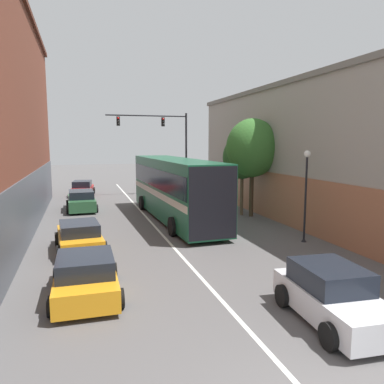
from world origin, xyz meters
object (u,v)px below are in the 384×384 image
bus (174,186)px  street_tree_near (242,158)px  traffic_signal_gantry (165,137)px  street_lamp (306,188)px  street_tree_far (252,148)px  parked_car_left_far (86,276)px  parked_car_left_near (79,237)px  parked_car_left_distant (81,201)px  parked_car_left_mid (82,189)px  hatchback_foreground (332,296)px

bus → street_tree_near: bearing=-89.9°
traffic_signal_gantry → street_lamp: size_ratio=1.68×
street_lamp → street_tree_far: 6.77m
street_lamp → street_tree_near: (-0.10, 7.17, 1.19)m
parked_car_left_far → traffic_signal_gantry: (7.50, 21.80, 4.67)m
traffic_signal_gantry → street_lamp: bearing=-81.2°
street_lamp → street_tree_near: size_ratio=0.84×
parked_car_left_near → street_lamp: (10.48, -1.55, 2.00)m
parked_car_left_near → traffic_signal_gantry: bearing=-29.6°
street_lamp → bus: bearing=124.1°
parked_car_left_distant → street_tree_near: size_ratio=0.85×
parked_car_left_mid → parked_car_left_far: size_ratio=1.02×
traffic_signal_gantry → parked_car_left_far: bearing=-109.0°
hatchback_foreground → parked_car_left_distant: (-6.36, 19.43, -0.04)m
traffic_signal_gantry → parked_car_left_mid: bearing=167.7°
traffic_signal_gantry → parked_car_left_near: bearing=-114.9°
parked_car_left_far → street_tree_near: street_tree_near is taller
bus → hatchback_foreground: (0.78, -14.33, -1.41)m
hatchback_foreground → street_tree_near: bearing=-11.1°
parked_car_left_near → street_tree_far: bearing=-70.0°
street_lamp → traffic_signal_gantry: bearing=98.8°
parked_car_left_mid → parked_car_left_far: parked_car_left_far is taller
bus → hatchback_foreground: bearing=-179.0°
street_lamp → parked_car_left_near: bearing=171.6°
parked_car_left_mid → parked_car_left_distant: size_ratio=0.90×
traffic_signal_gantry → street_tree_far: 12.04m
parked_car_left_distant → traffic_signal_gantry: traffic_signal_gantry is taller
bus → parked_car_left_distant: bearing=45.5°
bus → parked_car_left_far: 12.13m
hatchback_foreground → street_lamp: street_lamp is taller
hatchback_foreground → parked_car_left_far: size_ratio=1.00×
street_lamp → parked_car_left_distant: bearing=130.5°
bus → street_tree_near: size_ratio=2.46×
parked_car_left_near → parked_car_left_far: 5.24m
traffic_signal_gantry → street_tree_far: bearing=-75.1°
hatchback_foreground → traffic_signal_gantry: bearing=1.2°
traffic_signal_gantry → street_lamp: traffic_signal_gantry is taller
parked_car_left_distant → street_lamp: bearing=-141.4°
hatchback_foreground → traffic_signal_gantry: 25.90m
bus → parked_car_left_near: bus is taller
parked_car_left_distant → traffic_signal_gantry: (7.52, 6.03, 4.64)m
parked_car_left_mid → hatchback_foreground: bearing=-160.1°
parked_car_left_far → street_tree_far: (10.60, 10.20, 3.80)m
parked_car_left_near → parked_car_left_mid: parked_car_left_mid is taller
hatchback_foreground → traffic_signal_gantry: traffic_signal_gantry is taller
parked_car_left_distant → street_tree_far: bearing=-119.6°
parked_car_left_mid → parked_car_left_far: (-0.12, -23.41, 0.01)m
parked_car_left_distant → traffic_signal_gantry: size_ratio=0.60×
street_tree_near → parked_car_left_near: bearing=-151.6°
street_tree_far → street_tree_near: bearing=120.9°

